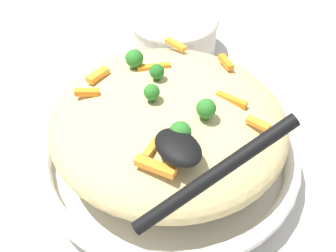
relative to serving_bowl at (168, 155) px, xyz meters
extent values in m
plane|color=beige|center=(0.00, 0.00, -0.03)|extent=(2.40, 2.40, 0.00)
cylinder|color=white|center=(0.00, 0.00, -0.01)|extent=(0.31, 0.31, 0.03)
torus|color=white|center=(0.00, 0.00, 0.01)|extent=(0.34, 0.34, 0.02)
torus|color=black|center=(0.00, 0.00, 0.01)|extent=(0.33, 0.33, 0.00)
ellipsoid|color=#D1BA7A|center=(0.00, 0.00, 0.06)|extent=(0.29, 0.29, 0.09)
cube|color=orange|center=(0.08, 0.05, 0.10)|extent=(0.02, 0.03, 0.01)
cube|color=orange|center=(0.06, 0.07, 0.10)|extent=(0.02, 0.03, 0.01)
cube|color=orange|center=(0.05, -0.02, 0.10)|extent=(0.02, 0.04, 0.01)
cube|color=orange|center=(-0.09, -0.05, 0.10)|extent=(0.03, 0.02, 0.01)
cube|color=orange|center=(0.08, -0.07, 0.10)|extent=(0.04, 0.01, 0.01)
cube|color=orange|center=(-0.06, 0.06, 0.10)|extent=(0.02, 0.03, 0.01)
cube|color=orange|center=(0.01, -0.10, 0.10)|extent=(0.03, 0.02, 0.01)
cube|color=orange|center=(-0.08, 0.07, 0.10)|extent=(0.04, 0.03, 0.01)
cube|color=orange|center=(-0.05, -0.06, 0.10)|extent=(0.04, 0.02, 0.01)
cylinder|color=#205B1C|center=(0.03, -0.01, 0.11)|extent=(0.01, 0.01, 0.01)
sphere|color=#236B23|center=(0.03, -0.01, 0.12)|extent=(0.02, 0.02, 0.02)
cylinder|color=#296820|center=(-0.07, 0.03, 0.10)|extent=(0.01, 0.01, 0.01)
sphere|color=#2D7A28|center=(-0.07, 0.03, 0.11)|extent=(0.02, 0.02, 0.02)
cylinder|color=#296820|center=(0.00, 0.02, 0.11)|extent=(0.01, 0.01, 0.01)
sphere|color=#2D7A28|center=(0.00, 0.02, 0.12)|extent=(0.02, 0.02, 0.02)
cylinder|color=#296820|center=(0.07, 0.00, 0.10)|extent=(0.01, 0.01, 0.01)
sphere|color=#2D7A28|center=(0.07, 0.00, 0.11)|extent=(0.02, 0.02, 0.02)
cylinder|color=#296820|center=(-0.06, -0.01, 0.10)|extent=(0.01, 0.01, 0.01)
sphere|color=#2D7A28|center=(-0.06, -0.01, 0.12)|extent=(0.02, 0.02, 0.02)
ellipsoid|color=black|center=(-0.08, 0.05, 0.11)|extent=(0.06, 0.04, 0.02)
cylinder|color=black|center=(-0.15, 0.06, 0.15)|extent=(0.04, 0.14, 0.08)
cylinder|color=beige|center=(0.22, -0.17, 0.01)|extent=(0.15, 0.15, 0.07)
torus|color=beige|center=(0.22, -0.17, 0.04)|extent=(0.15, 0.15, 0.01)
camera|label=1|loc=(-0.31, 0.22, 0.41)|focal=45.56mm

